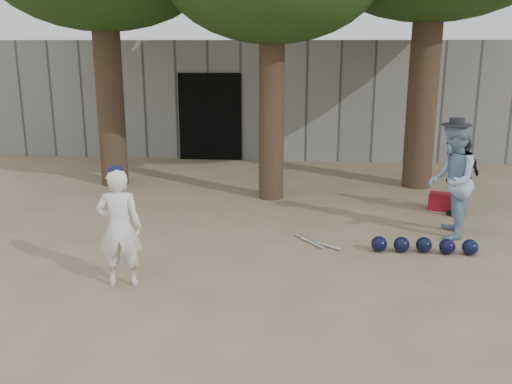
# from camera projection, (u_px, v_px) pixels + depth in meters

# --- Properties ---
(ground) EXTENTS (70.00, 70.00, 0.00)m
(ground) POSITION_uv_depth(u_px,v_px,m) (201.00, 284.00, 7.18)
(ground) COLOR #937C5E
(ground) RESTS_ON ground
(boy_player) EXTENTS (0.60, 0.44, 1.49)m
(boy_player) POSITION_uv_depth(u_px,v_px,m) (119.00, 228.00, 6.98)
(boy_player) COLOR white
(boy_player) RESTS_ON ground
(spectator_blue) EXTENTS (0.85, 0.99, 1.79)m
(spectator_blue) POSITION_uv_depth(u_px,v_px,m) (452.00, 181.00, 8.70)
(spectator_blue) COLOR #85AACD
(spectator_blue) RESTS_ON ground
(spectator_dark) EXTENTS (0.85, 0.79, 1.40)m
(spectator_dark) POSITION_uv_depth(u_px,v_px,m) (462.00, 177.00, 9.82)
(spectator_dark) COLOR black
(spectator_dark) RESTS_ON ground
(red_bag) EXTENTS (0.50, 0.43, 0.30)m
(red_bag) POSITION_uv_depth(u_px,v_px,m) (441.00, 202.00, 10.33)
(red_bag) COLOR maroon
(red_bag) RESTS_ON ground
(back_building) EXTENTS (16.00, 5.24, 3.00)m
(back_building) POSITION_uv_depth(u_px,v_px,m) (265.00, 93.00, 16.75)
(back_building) COLOR gray
(back_building) RESTS_ON ground
(helmet_row) EXTENTS (1.51, 0.27, 0.23)m
(helmet_row) POSITION_uv_depth(u_px,v_px,m) (424.00, 245.00, 8.20)
(helmet_row) COLOR black
(helmet_row) RESTS_ON ground
(bat_pile) EXTENTS (0.71, 0.67, 0.06)m
(bat_pile) POSITION_uv_depth(u_px,v_px,m) (315.00, 242.00, 8.59)
(bat_pile) COLOR silver
(bat_pile) RESTS_ON ground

